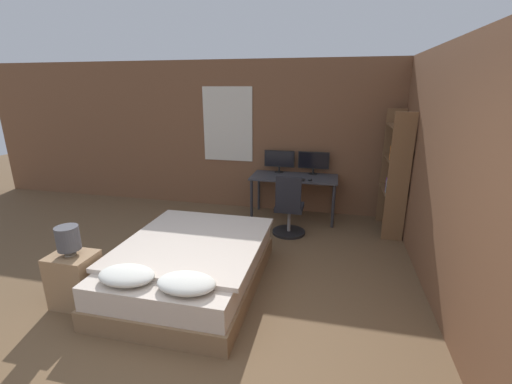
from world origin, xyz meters
name	(u,v)px	position (x,y,z in m)	size (l,w,h in m)	color
ground_plane	(185,368)	(0.00, 0.00, 0.00)	(20.00, 20.00, 0.00)	brown
wall_back	(273,138)	(-0.01, 4.03, 1.35)	(12.00, 0.08, 2.70)	brown
wall_side_right	(451,181)	(2.22, 1.50, 1.35)	(0.06, 12.00, 2.70)	brown
bed	(191,265)	(-0.44, 1.18, 0.26)	(1.56, 2.07, 0.60)	#846647
nightstand	(75,280)	(-1.49, 0.58, 0.29)	(0.46, 0.37, 0.58)	#997551
bedside_lamp	(68,238)	(-1.49, 0.58, 0.76)	(0.23, 0.23, 0.31)	gray
desk	(294,181)	(0.45, 3.62, 0.67)	(1.47, 0.68, 0.76)	#38383D
monitor_left	(279,160)	(0.14, 3.86, 0.99)	(0.54, 0.16, 0.40)	black
monitor_right	(314,161)	(0.75, 3.86, 0.99)	(0.54, 0.16, 0.40)	black
keyboard	(293,179)	(0.45, 3.39, 0.77)	(0.39, 0.13, 0.02)	black
computer_mouse	(310,180)	(0.73, 3.39, 0.78)	(0.07, 0.05, 0.04)	black
office_chair	(289,212)	(0.47, 2.87, 0.38)	(0.52, 0.52, 0.97)	black
bookshelf	(396,170)	(2.02, 3.34, 1.03)	(0.30, 0.81, 1.91)	brown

